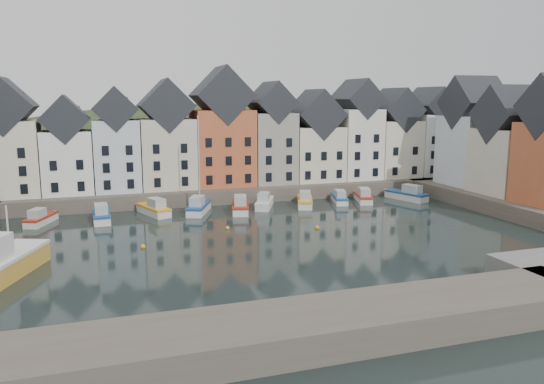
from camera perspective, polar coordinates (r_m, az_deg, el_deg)
name	(u,v)px	position (r m, az deg, el deg)	size (l,w,h in m)	color
ground	(283,244)	(55.60, 1.16, -5.62)	(260.00, 260.00, 0.00)	black
far_quay	(220,189)	(83.63, -5.64, 0.35)	(90.00, 16.00, 2.00)	#51483E
right_quay	(542,207)	(77.82, 27.03, -1.44)	(14.00, 54.00, 2.00)	#51483E
near_wall	(246,337)	(32.70, -2.78, -15.34)	(50.00, 6.00, 2.00)	#51483E
hillside	(194,258)	(112.90, -8.36, -7.04)	(153.60, 70.40, 64.00)	#1F3018
far_terrace	(242,139)	(81.49, -3.21, 5.71)	(72.37, 8.16, 17.78)	#ECE1C5
right_terrace	(512,144)	(79.73, 24.40, 4.77)	(8.30, 24.25, 16.36)	silver
mooring_buoys	(233,233)	(59.40, -4.20, -4.47)	(20.50, 5.50, 0.50)	orange
boat_a	(40,219)	(69.89, -23.65, -2.66)	(3.75, 6.03, 2.22)	silver
boat_b	(101,215)	(68.88, -17.89, -2.39)	(2.24, 6.63, 2.52)	silver
boat_c	(154,209)	(70.78, -12.56, -1.82)	(4.14, 6.89, 2.53)	silver
boat_d	(199,207)	(70.85, -7.90, -1.58)	(4.55, 7.11, 13.03)	silver
boat_e	(240,206)	(70.91, -3.42, -1.55)	(3.75, 7.14, 2.62)	silver
boat_f	(264,202)	(73.67, -0.83, -1.14)	(4.40, 6.59, 2.44)	silver
boat_g	(305,201)	(74.79, 3.56, -0.97)	(4.18, 6.79, 2.49)	silver
boat_h	(339,198)	(77.66, 7.27, -0.69)	(3.24, 5.93, 2.18)	silver
boat_i	(363,197)	(78.93, 9.79, -0.54)	(3.72, 6.47, 2.37)	silver
boat_j	(408,195)	(81.79, 14.38, -0.29)	(4.19, 7.14, 2.62)	silver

